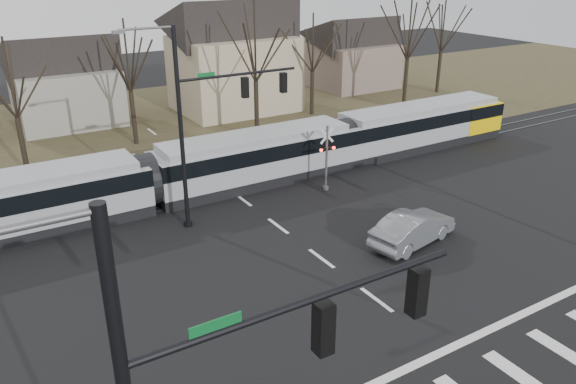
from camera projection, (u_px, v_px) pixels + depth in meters
ground at (410, 325)px, 21.53m from camera, size 140.00×140.00×0.00m
grass_verge at (144, 126)px, 46.68m from camera, size 140.00×28.00×0.01m
stop_line at (445, 351)px, 20.11m from camera, size 28.00×0.35×0.01m
lane_dashes at (228, 189)px, 34.10m from camera, size 0.18×30.00×0.01m
rail_pair at (229, 189)px, 33.94m from camera, size 90.00×1.52×0.06m
tram at (254, 157)px, 34.32m from camera, size 41.81×3.10×3.17m
sedan at (413, 228)px, 27.34m from camera, size 3.62×5.61×1.63m
signal_pole_far at (210, 116)px, 27.98m from camera, size 9.28×0.44×10.20m
rail_crossing_signal at (327, 160)px, 33.26m from camera, size 1.08×0.36×4.00m
tree_row at (190, 75)px, 40.98m from camera, size 59.20×7.20×10.00m
house_b at (64, 76)px, 45.88m from camera, size 8.64×7.56×7.65m
house_c at (233, 51)px, 49.76m from camera, size 10.80×8.64×10.10m
house_d at (354, 49)px, 59.03m from camera, size 8.64×7.56×7.65m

